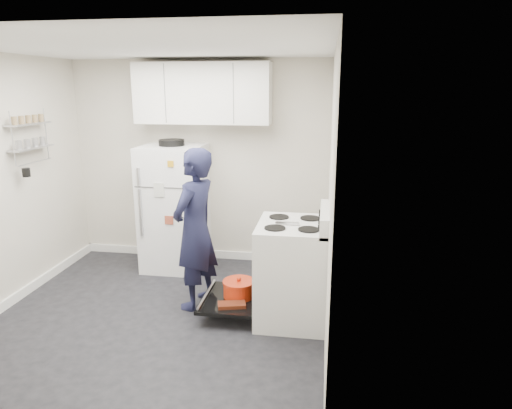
% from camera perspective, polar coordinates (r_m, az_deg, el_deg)
% --- Properties ---
extents(room, '(3.21, 3.21, 2.51)m').
position_cam_1_polar(room, '(4.33, -12.87, 1.23)').
color(room, black).
rests_on(room, ground).
extents(electric_range, '(0.66, 0.76, 1.10)m').
position_cam_1_polar(electric_range, '(4.39, 4.39, -8.42)').
color(electric_range, silver).
rests_on(electric_range, ground).
extents(open_oven_door, '(0.55, 0.70, 0.24)m').
position_cam_1_polar(open_oven_door, '(4.59, -2.66, -11.03)').
color(open_oven_door, black).
rests_on(open_oven_door, ground).
extents(refrigerator, '(0.72, 0.74, 1.58)m').
position_cam_1_polar(refrigerator, '(5.62, -10.14, -0.32)').
color(refrigerator, white).
rests_on(refrigerator, ground).
extents(upper_cabinets, '(1.60, 0.33, 0.70)m').
position_cam_1_polar(upper_cabinets, '(5.51, -6.69, 13.64)').
color(upper_cabinets, silver).
rests_on(upper_cabinets, room).
extents(wall_shelf_rack, '(0.14, 0.60, 0.61)m').
position_cam_1_polar(wall_shelf_rack, '(5.36, -26.44, 7.68)').
color(wall_shelf_rack, '#B2B2B7').
rests_on(wall_shelf_rack, room).
extents(person, '(0.55, 0.68, 1.62)m').
position_cam_1_polar(person, '(4.55, -7.62, -3.10)').
color(person, '#171934').
rests_on(person, ground).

